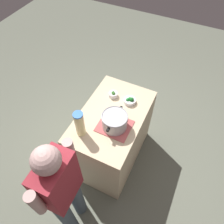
# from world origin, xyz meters

# --- Properties ---
(ground_plane) EXTENTS (8.00, 8.00, 0.00)m
(ground_plane) POSITION_xyz_m (0.00, 0.00, 0.00)
(ground_plane) COLOR #656A5B
(counter_slab) EXTENTS (1.07, 0.67, 0.90)m
(counter_slab) POSITION_xyz_m (0.00, 0.00, 0.45)
(counter_slab) COLOR beige
(counter_slab) RESTS_ON ground_plane
(dish_cloth) EXTENTS (0.29, 0.34, 0.01)m
(dish_cloth) POSITION_xyz_m (0.12, 0.09, 0.91)
(dish_cloth) COLOR #BA5554
(dish_cloth) RESTS_ON counter_slab
(cooking_pot) EXTENTS (0.33, 0.27, 0.17)m
(cooking_pot) POSITION_xyz_m (0.12, 0.09, 1.00)
(cooking_pot) COLOR #B7B7BC
(cooking_pot) RESTS_ON dish_cloth
(lemonade_pitcher) EXTENTS (0.10, 0.10, 0.31)m
(lemonade_pitcher) POSITION_xyz_m (0.34, -0.18, 1.06)
(lemonade_pitcher) COLOR beige
(lemonade_pitcher) RESTS_ON counter_slab
(broccoli_bowl_front) EXTENTS (0.10, 0.10, 0.08)m
(broccoli_bowl_front) POSITION_xyz_m (-0.25, -0.10, 0.94)
(broccoli_bowl_front) COLOR silver
(broccoli_bowl_front) RESTS_ON counter_slab
(broccoli_bowl_center) EXTENTS (0.14, 0.14, 0.08)m
(broccoli_bowl_center) POSITION_xyz_m (-0.25, 0.10, 0.93)
(broccoli_bowl_center) COLOR silver
(broccoli_bowl_center) RESTS_ON counter_slab
(person_cook) EXTENTS (0.50, 0.21, 1.59)m
(person_cook) POSITION_xyz_m (0.91, -0.02, 0.88)
(person_cook) COLOR #495863
(person_cook) RESTS_ON ground_plane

